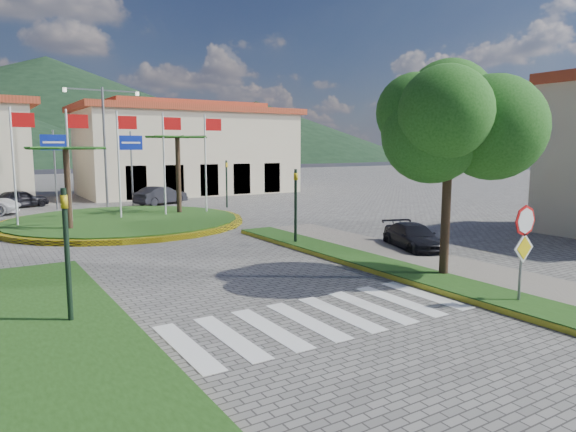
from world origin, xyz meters
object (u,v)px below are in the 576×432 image
deciduous_tree (450,111)px  car_side_right (414,238)px  car_dark_a (20,199)px  car_dark_b (161,195)px  stop_sign (524,238)px  roundabout_island (124,221)px

deciduous_tree → car_side_right: size_ratio=1.86×
car_dark_a → car_dark_b: 9.32m
stop_sign → car_side_right: bearing=65.6°
car_dark_a → deciduous_tree: bearing=175.4°
roundabout_island → deciduous_tree: deciduous_tree is taller
deciduous_tree → car_dark_b: size_ratio=1.71×
roundabout_island → stop_sign: (4.90, -20.04, 1.62)m
car_dark_b → car_side_right: car_dark_b is taller
roundabout_island → deciduous_tree: 18.55m
deciduous_tree → car_side_right: (2.42, 3.62, -4.65)m
car_dark_b → car_side_right: 21.72m
stop_sign → car_dark_b: size_ratio=0.67×
roundabout_island → deciduous_tree: (5.50, -17.00, 5.01)m
car_dark_b → deciduous_tree: bearing=158.6°
stop_sign → deciduous_tree: (0.60, 3.04, 3.38)m
roundabout_island → car_side_right: bearing=-59.4°
roundabout_island → stop_sign: roundabout_island is taller
roundabout_island → deciduous_tree: size_ratio=1.87×
roundabout_island → car_dark_b: 9.41m
deciduous_tree → car_dark_a: deciduous_tree is taller
car_side_right → car_dark_b: bearing=118.3°
car_dark_b → car_side_right: size_ratio=1.09×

